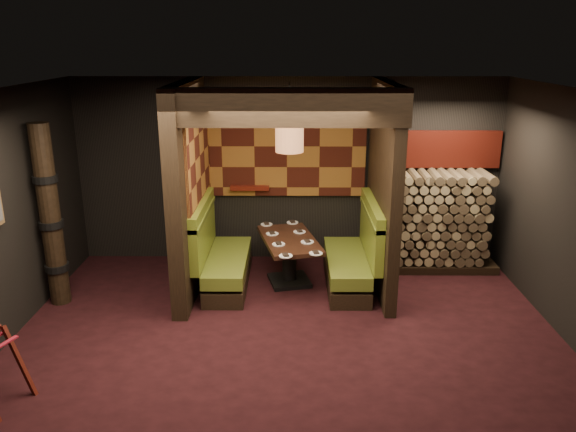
# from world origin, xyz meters

# --- Properties ---
(floor) EXTENTS (6.50, 5.50, 0.02)m
(floor) POSITION_xyz_m (0.00, 0.00, -0.01)
(floor) COLOR black
(floor) RESTS_ON ground
(ceiling) EXTENTS (6.50, 5.50, 0.02)m
(ceiling) POSITION_xyz_m (0.00, 0.00, 2.86)
(ceiling) COLOR black
(ceiling) RESTS_ON ground
(wall_back) EXTENTS (6.50, 0.02, 2.85)m
(wall_back) POSITION_xyz_m (0.00, 2.76, 1.43)
(wall_back) COLOR black
(wall_back) RESTS_ON ground
(wall_front) EXTENTS (6.50, 0.02, 2.85)m
(wall_front) POSITION_xyz_m (0.00, -2.76, 1.43)
(wall_front) COLOR black
(wall_front) RESTS_ON ground
(partition_left) EXTENTS (0.20, 2.20, 2.85)m
(partition_left) POSITION_xyz_m (-1.35, 1.65, 1.43)
(partition_left) COLOR black
(partition_left) RESTS_ON floor
(partition_right) EXTENTS (0.15, 2.10, 2.85)m
(partition_right) POSITION_xyz_m (1.30, 1.70, 1.43)
(partition_right) COLOR black
(partition_right) RESTS_ON floor
(header_beam) EXTENTS (2.85, 0.18, 0.44)m
(header_beam) POSITION_xyz_m (-0.02, 0.70, 2.63)
(header_beam) COLOR black
(header_beam) RESTS_ON partition_left
(tapa_back_panel) EXTENTS (2.40, 0.06, 1.55)m
(tapa_back_panel) POSITION_xyz_m (-0.02, 2.71, 1.82)
(tapa_back_panel) COLOR #945C24
(tapa_back_panel) RESTS_ON wall_back
(tapa_side_panel) EXTENTS (0.04, 1.85, 1.45)m
(tapa_side_panel) POSITION_xyz_m (-1.23, 1.82, 1.85)
(tapa_side_panel) COLOR #945C24
(tapa_side_panel) RESTS_ON partition_left
(lacquer_shelf) EXTENTS (0.60, 0.12, 0.07)m
(lacquer_shelf) POSITION_xyz_m (-0.60, 2.65, 1.18)
(lacquer_shelf) COLOR #60180F
(lacquer_shelf) RESTS_ON wall_back
(booth_bench_left) EXTENTS (0.68, 1.60, 1.14)m
(booth_bench_left) POSITION_xyz_m (-0.96, 1.65, 0.40)
(booth_bench_left) COLOR black
(booth_bench_left) RESTS_ON floor
(booth_bench_right) EXTENTS (0.68, 1.60, 1.14)m
(booth_bench_right) POSITION_xyz_m (0.93, 1.65, 0.40)
(booth_bench_right) COLOR black
(booth_bench_right) RESTS_ON floor
(dining_table) EXTENTS (0.98, 1.42, 0.68)m
(dining_table) POSITION_xyz_m (0.02, 1.74, 0.45)
(dining_table) COLOR black
(dining_table) RESTS_ON floor
(place_settings) EXTENTS (0.88, 1.57, 0.03)m
(place_settings) POSITION_xyz_m (0.02, 1.74, 0.69)
(place_settings) COLOR white
(place_settings) RESTS_ON dining_table
(pendant_lamp) EXTENTS (0.38, 0.38, 0.92)m
(pendant_lamp) POSITION_xyz_m (0.02, 1.69, 2.16)
(pendant_lamp) COLOR #A7673C
(pendant_lamp) RESTS_ON ceiling
(totem_column) EXTENTS (0.31, 0.31, 2.40)m
(totem_column) POSITION_xyz_m (-3.05, 1.10, 1.19)
(totem_column) COLOR black
(totem_column) RESTS_ON floor
(firewood_stack) EXTENTS (1.73, 0.70, 1.50)m
(firewood_stack) POSITION_xyz_m (2.29, 2.35, 0.75)
(firewood_stack) COLOR black
(firewood_stack) RESTS_ON floor
(mosaic_header) EXTENTS (1.83, 0.10, 0.56)m
(mosaic_header) POSITION_xyz_m (2.29, 2.68, 1.78)
(mosaic_header) COLOR maroon
(mosaic_header) RESTS_ON wall_back
(bay_front_post) EXTENTS (0.08, 0.08, 2.85)m
(bay_front_post) POSITION_xyz_m (1.39, 1.96, 1.43)
(bay_front_post) COLOR black
(bay_front_post) RESTS_ON floor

